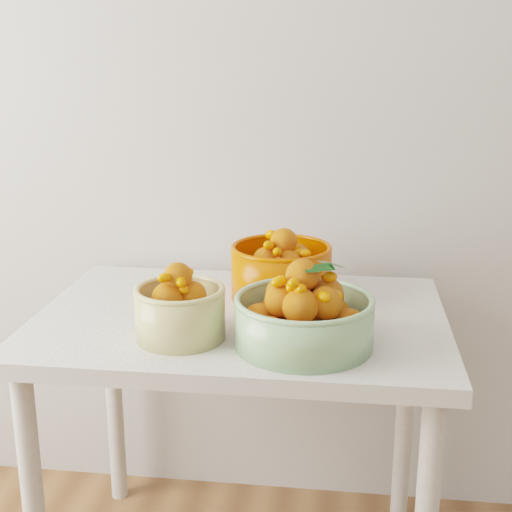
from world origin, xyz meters
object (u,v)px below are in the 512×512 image
(bowl_cream, at_px, (180,310))
(bowl_orange, at_px, (281,270))
(bowl_green, at_px, (303,316))
(table, at_px, (241,350))

(bowl_cream, distance_m, bowl_orange, 0.36)
(bowl_cream, height_order, bowl_green, bowl_green)
(table, relative_size, bowl_green, 2.64)
(bowl_cream, bearing_deg, table, 55.77)
(table, distance_m, bowl_cream, 0.26)
(table, xyz_separation_m, bowl_green, (0.16, -0.17, 0.16))
(bowl_orange, bearing_deg, bowl_green, -76.10)
(bowl_cream, distance_m, bowl_green, 0.28)
(table, xyz_separation_m, bowl_orange, (0.09, 0.14, 0.17))
(table, relative_size, bowl_cream, 4.10)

